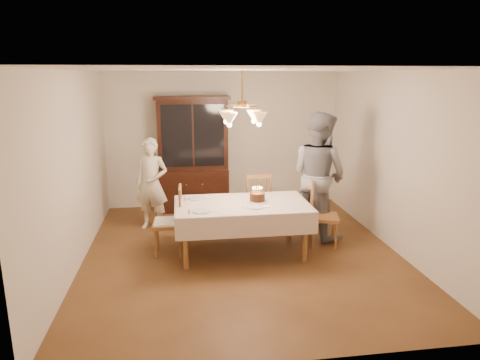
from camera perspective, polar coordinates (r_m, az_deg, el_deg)
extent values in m
plane|color=#543218|center=(6.36, 0.26, -9.66)|extent=(5.00, 5.00, 0.00)
plane|color=white|center=(5.84, 0.29, 14.47)|extent=(5.00, 5.00, 0.00)
plane|color=silver|center=(8.41, -2.24, 5.35)|extent=(4.50, 0.00, 4.50)
plane|color=silver|center=(3.60, 6.17, -6.27)|extent=(4.50, 0.00, 4.50)
plane|color=silver|center=(6.06, -21.27, 1.13)|extent=(0.00, 5.00, 5.00)
plane|color=silver|center=(6.67, 19.79, 2.34)|extent=(0.00, 5.00, 5.00)
cube|color=brown|center=(6.11, 0.27, -3.36)|extent=(1.80, 1.00, 0.04)
cube|color=#EFE8CF|center=(6.10, 0.27, -3.15)|extent=(1.90, 1.10, 0.01)
cylinder|color=brown|center=(5.78, -7.28, -8.45)|extent=(0.07, 0.07, 0.71)
cylinder|color=brown|center=(6.01, 8.68, -7.58)|extent=(0.07, 0.07, 0.71)
cylinder|color=brown|center=(6.56, -7.42, -5.69)|extent=(0.07, 0.07, 0.71)
cylinder|color=brown|center=(6.77, 6.64, -5.04)|extent=(0.07, 0.07, 0.71)
cube|color=black|center=(8.28, -6.13, -1.20)|extent=(1.30, 0.50, 0.80)
cube|color=black|center=(8.13, -6.33, 6.06)|extent=(1.30, 0.40, 1.30)
cube|color=black|center=(7.93, -6.28, 5.87)|extent=(1.14, 0.01, 1.14)
cube|color=black|center=(8.02, -6.45, 10.83)|extent=(1.38, 0.54, 0.06)
cube|color=brown|center=(7.11, 2.26, -3.23)|extent=(0.44, 0.42, 0.05)
cube|color=brown|center=(6.80, 2.59, 0.50)|extent=(0.40, 0.04, 0.06)
cylinder|color=brown|center=(7.38, 3.37, -4.53)|extent=(0.04, 0.04, 0.43)
cylinder|color=brown|center=(7.31, 0.60, -4.67)|extent=(0.04, 0.04, 0.43)
cylinder|color=brown|center=(7.06, 3.93, -5.39)|extent=(0.04, 0.04, 0.43)
cylinder|color=brown|center=(7.00, 1.04, -5.54)|extent=(0.04, 0.04, 0.43)
cube|color=brown|center=(6.27, -9.61, -5.78)|extent=(0.43, 0.45, 0.05)
cube|color=brown|center=(6.11, -8.02, -1.14)|extent=(0.05, 0.40, 0.06)
cylinder|color=brown|center=(6.53, -10.94, -7.23)|extent=(0.04, 0.04, 0.43)
cylinder|color=brown|center=(6.20, -11.19, -8.41)|extent=(0.04, 0.04, 0.43)
cylinder|color=brown|center=(6.52, -7.94, -7.17)|extent=(0.04, 0.04, 0.43)
cylinder|color=brown|center=(6.18, -8.01, -8.35)|extent=(0.04, 0.04, 0.43)
cube|color=white|center=(6.26, -9.62, -5.48)|extent=(0.39, 0.41, 0.03)
cube|color=brown|center=(6.60, 11.14, -4.87)|extent=(0.52, 0.53, 0.05)
cube|color=brown|center=(6.44, 9.67, -0.44)|extent=(0.13, 0.40, 0.06)
cylinder|color=brown|center=(6.52, 12.67, -7.35)|extent=(0.04, 0.04, 0.43)
cylinder|color=brown|center=(6.86, 12.35, -6.28)|extent=(0.04, 0.04, 0.43)
cylinder|color=brown|center=(6.49, 9.66, -7.31)|extent=(0.04, 0.04, 0.43)
cylinder|color=brown|center=(6.83, 9.49, -6.23)|extent=(0.04, 0.04, 0.43)
imported|color=white|center=(7.26, -11.69, -0.53)|extent=(0.65, 0.54, 1.54)
imported|color=slate|center=(6.87, 10.43, 0.64)|extent=(1.15, 1.22, 1.99)
cylinder|color=white|center=(6.17, 2.31, -2.84)|extent=(0.30, 0.30, 0.01)
cylinder|color=#381B0C|center=(6.15, 2.32, -2.25)|extent=(0.22, 0.22, 0.12)
cylinder|color=#598CD8|center=(6.14, 2.93, -1.37)|extent=(0.01, 0.01, 0.07)
sphere|color=#FFB23F|center=(6.13, 2.93, -1.01)|extent=(0.01, 0.01, 0.01)
cylinder|color=pink|center=(6.17, 2.82, -1.31)|extent=(0.01, 0.01, 0.07)
sphere|color=#FFB23F|center=(6.16, 2.82, -0.95)|extent=(0.01, 0.01, 0.01)
cylinder|color=#EACC66|center=(6.18, 2.61, -1.26)|extent=(0.01, 0.01, 0.07)
sphere|color=#FFB23F|center=(6.17, 2.62, -0.90)|extent=(0.01, 0.01, 0.01)
cylinder|color=#598CD8|center=(6.19, 2.35, -1.24)|extent=(0.01, 0.01, 0.07)
sphere|color=#FFB23F|center=(6.18, 2.36, -0.88)|extent=(0.01, 0.01, 0.01)
cylinder|color=pink|center=(6.19, 2.09, -1.25)|extent=(0.01, 0.01, 0.07)
sphere|color=#FFB23F|center=(6.18, 2.09, -0.89)|extent=(0.01, 0.01, 0.01)
cylinder|color=#EACC66|center=(6.17, 1.87, -1.29)|extent=(0.01, 0.01, 0.07)
sphere|color=#FFB23F|center=(6.16, 1.87, -0.93)|extent=(0.01, 0.01, 0.01)
cylinder|color=#598CD8|center=(6.15, 1.74, -1.35)|extent=(0.01, 0.01, 0.07)
sphere|color=#FFB23F|center=(6.14, 1.74, -0.99)|extent=(0.01, 0.01, 0.01)
cylinder|color=pink|center=(6.12, 1.72, -1.42)|extent=(0.01, 0.01, 0.07)
sphere|color=#FFB23F|center=(6.11, 1.73, -1.06)|extent=(0.01, 0.01, 0.01)
cylinder|color=#EACC66|center=(6.09, 1.83, -1.49)|extent=(0.01, 0.01, 0.07)
sphere|color=#FFB23F|center=(6.08, 1.83, -1.12)|extent=(0.01, 0.01, 0.01)
cylinder|color=#598CD8|center=(6.07, 2.04, -1.54)|extent=(0.01, 0.01, 0.07)
sphere|color=#FFB23F|center=(6.06, 2.04, -1.17)|extent=(0.01, 0.01, 0.01)
cylinder|color=pink|center=(6.07, 2.30, -1.56)|extent=(0.01, 0.01, 0.07)
sphere|color=#FFB23F|center=(6.06, 2.30, -1.19)|extent=(0.01, 0.01, 0.01)
cylinder|color=#EACC66|center=(6.07, 2.57, -1.55)|extent=(0.01, 0.01, 0.07)
sphere|color=#FFB23F|center=(6.06, 2.58, -1.18)|extent=(0.01, 0.01, 0.01)
cylinder|color=#598CD8|center=(6.09, 2.79, -1.51)|extent=(0.01, 0.01, 0.07)
sphere|color=#FFB23F|center=(6.08, 2.80, -1.14)|extent=(0.01, 0.01, 0.01)
cylinder|color=pink|center=(6.11, 2.92, -1.45)|extent=(0.01, 0.01, 0.07)
sphere|color=#FFB23F|center=(6.10, 2.92, -1.08)|extent=(0.01, 0.01, 0.01)
cylinder|color=white|center=(5.75, -5.14, -4.15)|extent=(0.24, 0.24, 0.02)
cube|color=silver|center=(5.74, -6.81, -4.24)|extent=(0.01, 0.16, 0.01)
cube|color=white|center=(5.76, -3.47, -4.10)|extent=(0.10, 0.10, 0.01)
cylinder|color=white|center=(5.90, 2.02, -3.60)|extent=(0.24, 0.24, 0.02)
cube|color=silver|center=(5.88, 0.45, -3.71)|extent=(0.01, 0.16, 0.01)
cube|color=white|center=(5.94, 3.58, -3.55)|extent=(0.10, 0.10, 0.01)
cylinder|color=white|center=(6.35, -5.74, -2.41)|extent=(0.27, 0.27, 0.02)
cube|color=silver|center=(6.35, -7.34, -2.51)|extent=(0.01, 0.16, 0.01)
cube|color=white|center=(6.36, -4.13, -2.37)|extent=(0.10, 0.10, 0.01)
cylinder|color=#BF8C3F|center=(5.84, 0.29, 12.51)|extent=(0.02, 0.02, 0.40)
cylinder|color=#BF8C3F|center=(5.85, 0.28, 10.06)|extent=(0.12, 0.12, 0.10)
cone|color=#D8994C|center=(6.09, 1.87, 8.50)|extent=(0.22, 0.22, 0.18)
sphere|color=#FFD899|center=(6.09, 1.86, 7.84)|extent=(0.07, 0.07, 0.07)
cone|color=#D8994C|center=(6.03, -1.88, 8.45)|extent=(0.22, 0.22, 0.18)
sphere|color=#FFD899|center=(6.04, -1.87, 7.79)|extent=(0.07, 0.07, 0.07)
cone|color=#D8994C|center=(5.64, -1.43, 8.08)|extent=(0.22, 0.22, 0.18)
sphere|color=#FFD899|center=(5.65, -1.43, 7.38)|extent=(0.07, 0.07, 0.07)
cone|color=#D8994C|center=(5.70, 2.57, 8.14)|extent=(0.22, 0.22, 0.18)
sphere|color=#FFD899|center=(5.71, 2.56, 7.44)|extent=(0.07, 0.07, 0.07)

